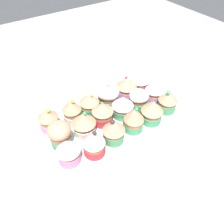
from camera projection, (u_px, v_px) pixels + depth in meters
ground_plane at (112, 126)px, 63.81cm from camera, size 180.00×180.00×3.00cm
baking_tray at (112, 121)px, 62.34cm from camera, size 41.84×23.22×1.20cm
cupcake_0 at (68, 150)px, 49.53cm from camera, size 5.79×5.79×7.45cm
cupcake_1 at (94, 142)px, 51.17cm from camera, size 5.56×5.56×7.95cm
cupcake_2 at (114, 130)px, 53.94cm from camera, size 5.83×5.83×7.74cm
cupcake_3 at (134, 119)px, 56.84cm from camera, size 5.48×5.48×7.77cm
cupcake_4 at (152, 111)px, 59.05cm from camera, size 6.14×6.14×7.21cm
cupcake_5 at (168, 101)px, 62.32cm from camera, size 5.51×5.51×7.39cm
cupcake_6 at (61, 135)px, 52.77cm from camera, size 5.90×5.90×7.62cm
cupcake_7 at (85, 124)px, 55.56cm from camera, size 6.33×6.33×7.43cm
cupcake_8 at (103, 113)px, 58.69cm from camera, size 5.95×5.95×7.31cm
cupcake_9 at (124, 107)px, 60.83cm from camera, size 6.27×6.27×6.59cm
cupcake_10 at (140, 100)px, 63.36cm from camera, size 5.82×5.82×6.17cm
cupcake_11 at (154, 89)px, 65.65cm from camera, size 5.89×5.89×7.50cm
cupcake_12 at (49, 119)px, 57.06cm from camera, size 5.35×5.35×7.48cm
cupcake_13 at (72, 110)px, 59.10cm from camera, size 5.31×5.31×7.88cm
cupcake_14 at (90, 104)px, 61.70cm from camera, size 5.70×5.70×7.04cm
cupcake_15 at (108, 95)px, 64.16cm from camera, size 6.75×6.75×7.09cm
cupcake_16 at (127, 86)px, 67.53cm from camera, size 6.52×6.52×6.71cm
cupcake_17 at (140, 81)px, 68.85cm from camera, size 5.82×5.82×7.22cm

